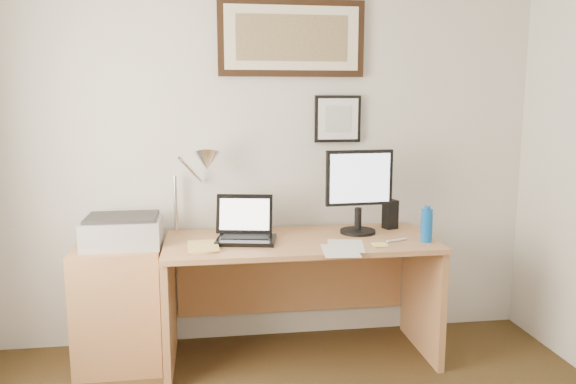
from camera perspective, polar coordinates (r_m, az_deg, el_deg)
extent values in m
cube|color=silver|center=(3.62, -2.05, 4.24)|extent=(3.50, 0.02, 2.50)
cube|color=#AE7649|center=(3.52, -16.72, -11.13)|extent=(0.50, 0.40, 0.73)
cylinder|color=#0E58B7|center=(3.38, 13.91, -3.32)|extent=(0.07, 0.07, 0.19)
cylinder|color=#0E58B7|center=(3.36, 13.98, -1.55)|extent=(0.03, 0.03, 0.02)
cube|color=black|center=(3.68, 10.35, -2.25)|extent=(0.10, 0.09, 0.18)
cube|color=silver|center=(3.12, 5.34, -5.96)|extent=(0.22, 0.30, 0.00)
cube|color=silver|center=(3.22, 5.90, -5.46)|extent=(0.26, 0.32, 0.00)
cube|color=#FFFC78|center=(3.25, 9.31, -5.31)|extent=(0.08, 0.08, 0.01)
cylinder|color=silver|center=(3.37, 10.98, -4.83)|extent=(0.14, 0.06, 0.02)
imported|color=#EECD70|center=(3.20, -10.15, -5.55)|extent=(0.18, 0.24, 0.02)
cube|color=#AE7649|center=(3.36, 1.24, -5.07)|extent=(1.60, 0.70, 0.03)
cube|color=#AE7649|center=(3.44, -11.96, -11.49)|extent=(0.04, 0.65, 0.72)
cube|color=#AE7649|center=(3.68, 13.48, -10.15)|extent=(0.04, 0.65, 0.72)
cube|color=#AE7649|center=(3.76, 0.39, -8.03)|extent=(1.50, 0.03, 0.55)
cube|color=black|center=(3.30, -4.27, -4.89)|extent=(0.38, 0.30, 0.02)
cube|color=black|center=(3.33, -4.31, -4.53)|extent=(0.30, 0.18, 0.00)
cube|color=black|center=(3.40, -4.46, -2.24)|extent=(0.35, 0.14, 0.23)
cube|color=white|center=(3.40, -4.45, -2.27)|extent=(0.30, 0.11, 0.18)
cylinder|color=black|center=(3.54, 7.10, -3.99)|extent=(0.22, 0.22, 0.02)
cylinder|color=black|center=(3.52, 7.12, -2.73)|extent=(0.04, 0.04, 0.14)
cube|color=black|center=(3.47, 7.26, 1.44)|extent=(0.42, 0.06, 0.34)
cube|color=silver|center=(3.45, 7.34, 1.40)|extent=(0.38, 0.03, 0.30)
cube|color=#AAAAAD|center=(3.42, -16.43, -3.94)|extent=(0.44, 0.34, 0.16)
cube|color=#2C2C2C|center=(3.40, -16.50, -2.46)|extent=(0.40, 0.30, 0.02)
cylinder|color=silver|center=(3.57, -11.35, -1.21)|extent=(0.02, 0.02, 0.36)
cylinder|color=silver|center=(3.47, -9.87, 2.22)|extent=(0.15, 0.23, 0.19)
cone|color=silver|center=(3.40, -8.23, 3.14)|extent=(0.16, 0.18, 0.15)
cube|color=black|center=(3.62, 0.38, 15.36)|extent=(0.92, 0.03, 0.47)
cube|color=#F4E9CD|center=(3.60, 0.42, 15.39)|extent=(0.84, 0.01, 0.39)
cube|color=#796546|center=(3.59, 0.43, 15.39)|extent=(0.70, 0.00, 0.28)
cube|color=black|center=(3.66, 5.06, 7.41)|extent=(0.30, 0.02, 0.30)
cube|color=white|center=(3.64, 5.12, 7.40)|extent=(0.26, 0.00, 0.26)
cube|color=#B8BDC3|center=(3.64, 5.13, 7.40)|extent=(0.17, 0.00, 0.17)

